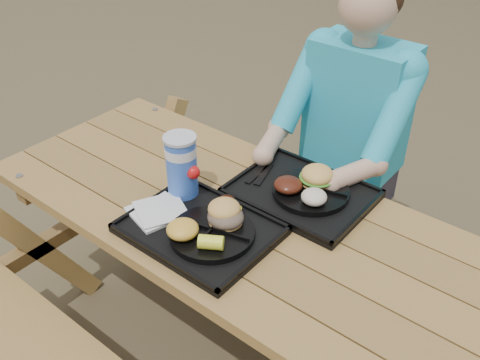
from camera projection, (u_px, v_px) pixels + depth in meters
The scene contains 18 objects.
ground at pixel (240, 358), 2.17m from camera, with size 60.00×60.00×0.00m, color #999999.
picnic_table at pixel (240, 293), 1.96m from camera, with size 1.80×1.49×0.75m, color #999999, non-canonical shape.
tray_near at pixel (200, 230), 1.66m from camera, with size 0.45×0.35×0.02m, color black.
tray_far at pixel (301, 194), 1.81m from camera, with size 0.45×0.35×0.02m, color black.
plate_near at pixel (212, 233), 1.62m from camera, with size 0.26×0.26×0.02m, color black.
plate_far at pixel (311, 191), 1.79m from camera, with size 0.26×0.26×0.02m, color black.
napkin_stack at pixel (156, 211), 1.71m from camera, with size 0.16×0.16×0.02m, color silver.
soda_cup at pixel (182, 167), 1.75m from camera, with size 0.10×0.10×0.21m, color blue.
condiment_bbq at pixel (227, 203), 1.73m from camera, with size 0.05×0.05×0.03m, color black.
condiment_mustard at pixel (236, 212), 1.69m from camera, with size 0.05×0.05×0.03m, color yellow.
sandwich at pixel (225, 208), 1.61m from camera, with size 0.11×0.11×0.11m, color #DCA14D, non-canonical shape.
mac_cheese at pixel (183, 229), 1.58m from camera, with size 0.10×0.10×0.05m, color gold.
corn_cob at pixel (211, 242), 1.53m from camera, with size 0.07×0.07×0.04m, color #FBFF35, non-canonical shape.
cutlery_far at pixel (264, 174), 1.89m from camera, with size 0.02×0.14×0.01m, color black.
burger at pixel (318, 171), 1.79m from camera, with size 0.11×0.11×0.10m, color #EAAE52, non-canonical shape.
baked_beans at pixel (288, 185), 1.77m from camera, with size 0.10×0.10×0.04m, color #491A0E.
potato_salad at pixel (314, 197), 1.71m from camera, with size 0.08×0.08×0.05m, color beige.
diner at pixel (349, 157), 2.24m from camera, with size 0.48×0.84×1.28m, color #1ABABB, non-canonical shape.
Camera 1 is at (0.86, -1.07, 1.83)m, focal length 40.00 mm.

